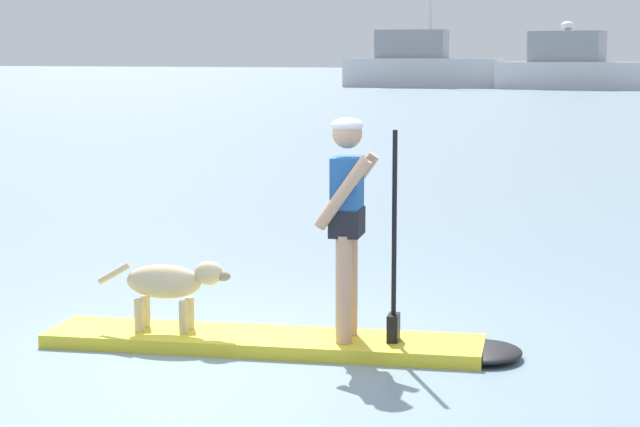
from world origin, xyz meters
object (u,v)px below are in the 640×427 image
at_px(paddleboard, 292,343).
at_px(moored_boat_far_starboard, 575,67).
at_px(dog, 170,284).
at_px(moored_boat_center, 420,65).
at_px(person_paddler, 349,213).

relative_size(paddleboard, moored_boat_far_starboard, 0.34).
xyz_separation_m(dog, moored_boat_far_starboard, (-13.42, 70.07, 0.99)).
relative_size(dog, moored_boat_center, 0.09).
relative_size(moored_boat_center, moored_boat_far_starboard, 1.07).
height_order(paddleboard, person_paddler, person_paddler).
distance_m(paddleboard, dog, 1.04).
xyz_separation_m(person_paddler, dog, (-1.34, -0.35, -0.58)).
relative_size(person_paddler, moored_boat_far_starboard, 0.15).
distance_m(person_paddler, moored_boat_center, 74.34).
height_order(moored_boat_center, moored_boat_far_starboard, moored_boat_center).
distance_m(paddleboard, moored_boat_center, 74.31).
bearing_deg(dog, paddleboard, 14.69).
relative_size(dog, moored_boat_far_starboard, 0.10).
bearing_deg(moored_boat_far_starboard, moored_boat_center, -179.92).
relative_size(person_paddler, dog, 1.58).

